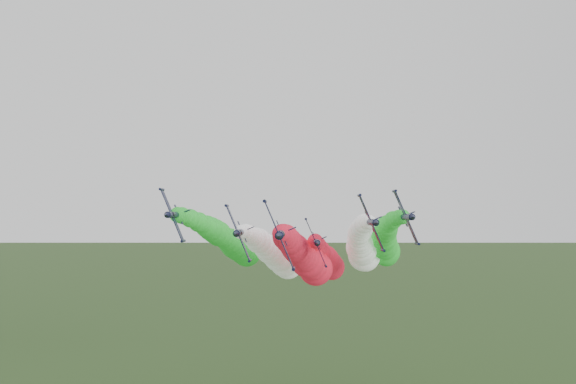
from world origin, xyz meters
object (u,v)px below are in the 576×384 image
jet_lead (305,258)px  jet_outer_right (385,243)px  jet_trail (325,259)px  jet_inner_left (276,255)px  jet_outer_left (231,242)px  jet_inner_right (362,248)px

jet_lead → jet_outer_right: (18.43, 17.89, 2.16)m
jet_trail → jet_inner_left: bearing=-129.3°
jet_inner_left → jet_outer_left: size_ratio=1.00×
jet_inner_left → jet_outer_right: size_ratio=1.01×
jet_outer_left → jet_outer_right: (35.28, -2.41, -0.05)m
jet_lead → jet_outer_left: bearing=129.7°
jet_trail → jet_outer_right: bearing=-41.9°
jet_lead → jet_inner_right: jet_inner_right is taller
jet_inner_left → jet_trail: bearing=50.7°
jet_lead → jet_inner_right: 20.36m
jet_lead → jet_outer_right: bearing=44.1°
jet_inner_left → jet_inner_right: jet_inner_right is taller
jet_inner_right → jet_outer_right: size_ratio=1.00×
jet_trail → jet_outer_left: bearing=-157.5°
jet_outer_left → jet_trail: (22.29, 9.25, -4.58)m
jet_outer_right → jet_trail: bearing=138.1°
jet_lead → jet_inner_left: 16.52m
jet_inner_left → jet_trail: jet_inner_left is taller
jet_lead → jet_inner_left: bearing=112.3°
jet_inner_right → jet_outer_left: size_ratio=0.99×
jet_lead → jet_inner_left: jet_lead is taller
jet_inner_left → jet_trail: (11.69, 14.27, -2.03)m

